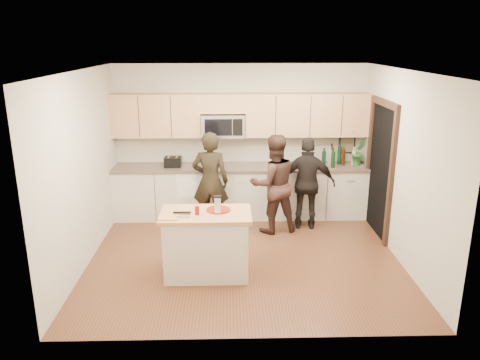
{
  "coord_description": "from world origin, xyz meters",
  "views": [
    {
      "loc": [
        -0.22,
        -6.33,
        3.09
      ],
      "look_at": [
        -0.05,
        0.35,
        1.08
      ],
      "focal_mm": 35.0,
      "sensor_mm": 36.0,
      "label": 1
    }
  ],
  "objects_px": {
    "woman_left": "(210,181)",
    "woman_right": "(307,184)",
    "woman_center": "(274,184)",
    "island": "(206,244)",
    "toaster": "(173,162)"
  },
  "relations": [
    {
      "from": "island",
      "to": "woman_right",
      "type": "bearing_deg",
      "value": 45.21
    },
    {
      "from": "woman_right",
      "to": "woman_center",
      "type": "bearing_deg",
      "value": 21.66
    },
    {
      "from": "island",
      "to": "toaster",
      "type": "xyz_separation_m",
      "value": [
        -0.67,
        2.21,
        0.57
      ]
    },
    {
      "from": "toaster",
      "to": "woman_right",
      "type": "relative_size",
      "value": 0.19
    },
    {
      "from": "woman_right",
      "to": "toaster",
      "type": "bearing_deg",
      "value": -5.67
    },
    {
      "from": "woman_right",
      "to": "island",
      "type": "bearing_deg",
      "value": 53.42
    },
    {
      "from": "woman_center",
      "to": "woman_left",
      "type": "bearing_deg",
      "value": -21.5
    },
    {
      "from": "woman_left",
      "to": "woman_right",
      "type": "xyz_separation_m",
      "value": [
        1.62,
        0.0,
        -0.05
      ]
    },
    {
      "from": "woman_left",
      "to": "woman_center",
      "type": "relative_size",
      "value": 1.01
    },
    {
      "from": "island",
      "to": "woman_left",
      "type": "height_order",
      "value": "woman_left"
    },
    {
      "from": "toaster",
      "to": "woman_center",
      "type": "bearing_deg",
      "value": -22.38
    },
    {
      "from": "woman_left",
      "to": "woman_right",
      "type": "relative_size",
      "value": 1.07
    },
    {
      "from": "woman_center",
      "to": "toaster",
      "type": "bearing_deg",
      "value": -36.22
    },
    {
      "from": "toaster",
      "to": "woman_right",
      "type": "bearing_deg",
      "value": -13.81
    },
    {
      "from": "woman_center",
      "to": "woman_right",
      "type": "distance_m",
      "value": 0.6
    }
  ]
}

